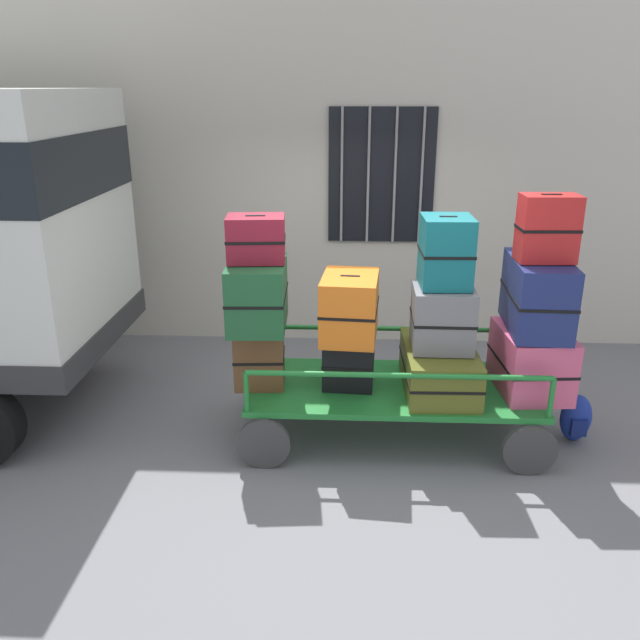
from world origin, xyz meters
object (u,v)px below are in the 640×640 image
object	(u,v)px
suitcase_midright_middle	(537,295)
backpack	(576,418)
suitcase_midright_bottom	(531,361)
suitcase_left_middle	(257,295)
suitcase_left_top	(256,239)
suitcase_center_middle	(442,318)
suitcase_left_bottom	(259,355)
luggage_cart	(392,394)
suitcase_midleft_bottom	(349,360)
suitcase_center_top	(446,252)
suitcase_midright_top	(548,228)
suitcase_center_bottom	(439,368)
suitcase_midleft_middle	(350,307)

from	to	relation	value
suitcase_midright_middle	backpack	distance (m)	1.20
suitcase_midright_bottom	suitcase_midright_middle	xyz separation A→B (m)	(-0.00, 0.04, 0.58)
suitcase_midright_bottom	suitcase_left_middle	bearing A→B (deg)	179.83
suitcase_left_top	suitcase_center_middle	bearing A→B (deg)	-1.74
suitcase_left_bottom	suitcase_midright_bottom	xyz separation A→B (m)	(2.33, -0.01, 0.00)
suitcase_left_top	luggage_cart	bearing A→B (deg)	-0.84
suitcase_center_middle	suitcase_midleft_bottom	bearing A→B (deg)	176.16
suitcase_left_bottom	suitcase_center_top	size ratio (longest dim) A/B	0.94
suitcase_left_middle	suitcase_left_top	world-z (taller)	suitcase_left_top
suitcase_left_bottom	suitcase_midright_top	bearing A→B (deg)	-0.62
luggage_cart	suitcase_midright_bottom	distance (m)	1.22
luggage_cart	suitcase_center_top	size ratio (longest dim) A/B	4.45
suitcase_midright_middle	suitcase_midright_top	size ratio (longest dim) A/B	1.63
luggage_cart	suitcase_left_bottom	xyz separation A→B (m)	(-1.17, -0.01, 0.35)
suitcase_midleft_bottom	suitcase_midright_top	xyz separation A→B (m)	(1.55, -0.06, 1.19)
backpack	suitcase_left_top	bearing A→B (deg)	179.15
suitcase_center_middle	suitcase_left_middle	bearing A→B (deg)	179.34
suitcase_left_top	suitcase_center_bottom	xyz separation A→B (m)	(1.55, -0.05, -1.11)
suitcase_left_middle	suitcase_midright_bottom	distance (m)	2.40
suitcase_left_bottom	suitcase_center_bottom	xyz separation A→B (m)	(1.55, -0.02, -0.08)
suitcase_midleft_bottom	suitcase_midright_bottom	bearing A→B (deg)	-1.52
suitcase_center_middle	suitcase_midright_middle	size ratio (longest dim) A/B	0.61
suitcase_center_middle	backpack	world-z (taller)	suitcase_center_middle
suitcase_center_top	suitcase_center_middle	bearing A→B (deg)	-90.00
suitcase_center_middle	suitcase_center_top	xyz separation A→B (m)	(0.00, 0.05, 0.55)
suitcase_left_top	suitcase_midleft_bottom	xyz separation A→B (m)	(0.78, 0.00, -1.07)
suitcase_midleft_middle	suitcase_center_middle	xyz separation A→B (m)	(0.78, 0.01, -0.08)
backpack	suitcase_left_middle	bearing A→B (deg)	179.76
suitcase_left_middle	suitcase_center_bottom	distance (m)	1.68
suitcase_left_bottom	suitcase_center_bottom	bearing A→B (deg)	-0.70
suitcase_left_bottom	suitcase_center_bottom	size ratio (longest dim) A/B	0.54
suitcase_midright_bottom	suitcase_midleft_bottom	bearing A→B (deg)	178.48
suitcase_midleft_bottom	suitcase_midright_bottom	distance (m)	1.56
suitcase_midleft_bottom	suitcase_center_bottom	size ratio (longest dim) A/B	0.46
luggage_cart	suitcase_center_bottom	xyz separation A→B (m)	(0.39, -0.03, 0.28)
suitcase_midleft_bottom	backpack	xyz separation A→B (m)	(2.00, -0.05, -0.50)
suitcase_left_bottom	suitcase_center_middle	bearing A→B (deg)	-0.61
suitcase_center_bottom	backpack	bearing A→B (deg)	0.41
suitcase_left_middle	suitcase_midleft_middle	xyz separation A→B (m)	(0.78, -0.02, -0.09)
suitcase_left_bottom	suitcase_midleft_middle	bearing A→B (deg)	-1.66
suitcase_left_top	suitcase_midleft_middle	size ratio (longest dim) A/B	0.75
suitcase_center_middle	suitcase_center_top	bearing A→B (deg)	90.00
suitcase_center_bottom	suitcase_midleft_middle	bearing A→B (deg)	-179.74
suitcase_left_middle	suitcase_left_top	size ratio (longest dim) A/B	1.44
suitcase_midleft_bottom	suitcase_center_middle	world-z (taller)	suitcase_center_middle
suitcase_midleft_middle	suitcase_midright_bottom	distance (m)	1.62
suitcase_midright_middle	suitcase_midleft_bottom	bearing A→B (deg)	179.93
suitcase_left_bottom	suitcase_midleft_bottom	size ratio (longest dim) A/B	1.17
suitcase_midleft_bottom	backpack	size ratio (longest dim) A/B	1.06
suitcase_midleft_bottom	suitcase_left_middle	bearing A→B (deg)	-177.47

